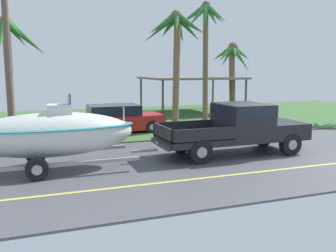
# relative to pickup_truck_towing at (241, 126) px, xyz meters

# --- Properties ---
(ground) EXTENTS (36.00, 22.00, 0.11)m
(ground) POSITION_rel_pickup_truck_towing_xyz_m (0.95, 7.77, -1.04)
(ground) COLOR #4C4C51
(pickup_truck_towing) EXTENTS (5.73, 2.02, 1.86)m
(pickup_truck_towing) POSITION_rel_pickup_truck_towing_xyz_m (0.00, 0.00, 0.00)
(pickup_truck_towing) COLOR black
(pickup_truck_towing) RESTS_ON ground
(boat_on_trailer) EXTENTS (6.21, 2.20, 2.37)m
(boat_on_trailer) POSITION_rel_pickup_truck_towing_xyz_m (-6.70, -0.00, 0.10)
(boat_on_trailer) COLOR gray
(boat_on_trailer) RESTS_ON ground
(parked_sedan_near) EXTENTS (4.32, 1.95, 1.38)m
(parked_sedan_near) POSITION_rel_pickup_truck_towing_xyz_m (-3.31, 6.08, -0.36)
(parked_sedan_near) COLOR #B21E19
(parked_sedan_near) RESTS_ON ground
(carport_awning) EXTENTS (6.45, 5.35, 2.55)m
(carport_awning) POSITION_rel_pickup_truck_towing_xyz_m (3.44, 12.42, 1.40)
(carport_awning) COLOR #4C4238
(carport_awning) RESTS_ON ground
(palm_tree_near_left) EXTENTS (2.98, 2.91, 6.97)m
(palm_tree_near_left) POSITION_rel_pickup_truck_towing_xyz_m (2.40, 8.16, 4.52)
(palm_tree_near_left) COLOR brown
(palm_tree_near_left) RESTS_ON ground
(palm_tree_mid) EXTENTS (3.04, 2.95, 5.46)m
(palm_tree_mid) POSITION_rel_pickup_truck_towing_xyz_m (-8.01, 6.42, 3.12)
(palm_tree_mid) COLOR brown
(palm_tree_mid) RESTS_ON ground
(palm_tree_far_left) EXTENTS (3.05, 2.65, 5.93)m
(palm_tree_far_left) POSITION_rel_pickup_truck_towing_xyz_m (-0.49, 5.36, 3.58)
(palm_tree_far_left) COLOR brown
(palm_tree_far_left) RESTS_ON ground
(palm_tree_far_right) EXTENTS (2.96, 2.88, 4.91)m
(palm_tree_far_right) POSITION_rel_pickup_truck_towing_xyz_m (5.75, 10.78, 2.57)
(palm_tree_far_right) COLOR brown
(palm_tree_far_right) RESTS_ON ground
(utility_pole) EXTENTS (0.24, 1.80, 7.22)m
(utility_pole) POSITION_rel_pickup_truck_towing_xyz_m (-7.97, 3.82, 2.73)
(utility_pole) COLOR brown
(utility_pole) RESTS_ON ground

